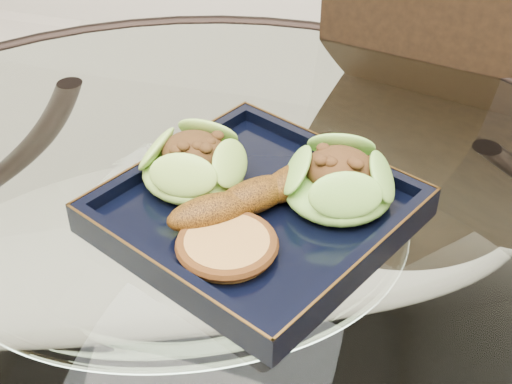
# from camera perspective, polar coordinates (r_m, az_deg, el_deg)

# --- Properties ---
(dining_table) EXTENTS (1.13, 1.13, 0.77)m
(dining_table) POSITION_cam_1_polar(r_m,az_deg,el_deg) (0.83, -4.97, -12.99)
(dining_table) COLOR white
(dining_table) RESTS_ON ground
(dining_chair) EXTENTS (0.50, 0.50, 0.98)m
(dining_chair) POSITION_cam_1_polar(r_m,az_deg,el_deg) (1.10, 11.89, -2.35)
(dining_chair) COLOR black
(dining_chair) RESTS_ON ground
(navy_plate) EXTENTS (0.36, 0.36, 0.02)m
(navy_plate) POSITION_cam_1_polar(r_m,az_deg,el_deg) (0.74, 0.00, -1.86)
(navy_plate) COLOR black
(navy_plate) RESTS_ON dining_table
(lettuce_wrap_left) EXTENTS (0.14, 0.14, 0.04)m
(lettuce_wrap_left) POSITION_cam_1_polar(r_m,az_deg,el_deg) (0.76, -5.02, 2.08)
(lettuce_wrap_left) COLOR olive
(lettuce_wrap_left) RESTS_ON navy_plate
(lettuce_wrap_right) EXTENTS (0.13, 0.13, 0.04)m
(lettuce_wrap_right) POSITION_cam_1_polar(r_m,az_deg,el_deg) (0.73, 6.60, 0.65)
(lettuce_wrap_right) COLOR #5AA22F
(lettuce_wrap_right) RESTS_ON navy_plate
(roasted_plantain) EXTENTS (0.15, 0.16, 0.03)m
(roasted_plantain) POSITION_cam_1_polar(r_m,az_deg,el_deg) (0.72, -0.17, -0.32)
(roasted_plantain) COLOR #6C3D0B
(roasted_plantain) RESTS_ON navy_plate
(crumb_patty) EXTENTS (0.09, 0.09, 0.02)m
(crumb_patty) POSITION_cam_1_polar(r_m,az_deg,el_deg) (0.67, -2.33, -4.36)
(crumb_patty) COLOR #B47F3C
(crumb_patty) RESTS_ON navy_plate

